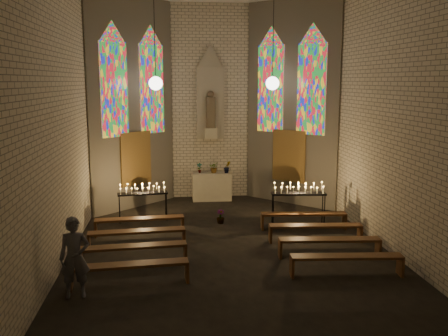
{
  "coord_description": "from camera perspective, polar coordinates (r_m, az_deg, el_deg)",
  "views": [
    {
      "loc": [
        -1.46,
        -12.2,
        4.28
      ],
      "look_at": [
        0.04,
        1.7,
        1.83
      ],
      "focal_mm": 40.0,
      "sensor_mm": 36.0,
      "label": 1
    }
  ],
  "objects": [
    {
      "name": "pew_right_2",
      "position": [
        12.61,
        11.97,
        -8.27
      ],
      "size": [
        2.51,
        0.54,
        0.48
      ],
      "rotation": [
        0.0,
        0.0,
        -0.08
      ],
      "color": "#4F2F16",
      "rests_on": "ground"
    },
    {
      "name": "aisle_flower_pot",
      "position": [
        15.22,
        -0.4,
        -5.58
      ],
      "size": [
        0.26,
        0.26,
        0.42
      ],
      "primitive_type": "imported",
      "rotation": [
        0.0,
        0.0,
        0.1
      ],
      "color": "#4C723F",
      "rests_on": "ground"
    },
    {
      "name": "flower_vase_right",
      "position": [
        17.93,
        0.36,
        0.11
      ],
      "size": [
        0.29,
        0.26,
        0.44
      ],
      "primitive_type": "imported",
      "rotation": [
        0.0,
        0.0,
        0.3
      ],
      "color": "#4C723F",
      "rests_on": "altar"
    },
    {
      "name": "altar",
      "position": [
        18.11,
        -1.4,
        -2.12
      ],
      "size": [
        1.4,
        0.6,
        1.0
      ],
      "primitive_type": "cube",
      "color": "beige",
      "rests_on": "ground"
    },
    {
      "name": "visitor",
      "position": [
        10.48,
        -16.7,
        -9.77
      ],
      "size": [
        0.64,
        0.45,
        1.64
      ],
      "primitive_type": "imported",
      "rotation": [
        0.0,
        0.0,
        0.1
      ],
      "color": "#4E5058",
      "rests_on": "ground"
    },
    {
      "name": "room",
      "position": [
        15.65,
        -0.81,
        7.86
      ],
      "size": [
        8.22,
        12.43,
        7.0
      ],
      "color": "beige",
      "rests_on": "ground"
    },
    {
      "name": "votive_stand_left",
      "position": [
        15.49,
        -9.29,
        -2.59
      ],
      "size": [
        1.55,
        0.54,
        1.11
      ],
      "rotation": [
        0.0,
        0.0,
        0.12
      ],
      "color": "black",
      "rests_on": "ground"
    },
    {
      "name": "votive_stand_right",
      "position": [
        15.13,
        8.53,
        -2.58
      ],
      "size": [
        1.67,
        0.54,
        1.2
      ],
      "rotation": [
        0.0,
        0.0,
        -0.1
      ],
      "color": "black",
      "rests_on": "ground"
    },
    {
      "name": "pew_right_1",
      "position": [
        13.7,
        10.41,
        -6.74
      ],
      "size": [
        2.51,
        0.54,
        0.48
      ],
      "rotation": [
        0.0,
        0.0,
        -0.08
      ],
      "color": "#4F2F16",
      "rests_on": "ground"
    },
    {
      "name": "pew_right_0",
      "position": [
        14.81,
        9.09,
        -5.43
      ],
      "size": [
        2.51,
        0.54,
        0.48
      ],
      "rotation": [
        0.0,
        0.0,
        -0.08
      ],
      "color": "#4F2F16",
      "rests_on": "ground"
    },
    {
      "name": "floor",
      "position": [
        13.02,
        0.63,
        -9.27
      ],
      "size": [
        12.0,
        12.0,
        0.0
      ],
      "primitive_type": "plane",
      "color": "black",
      "rests_on": "ground"
    },
    {
      "name": "pew_left_3",
      "position": [
        10.92,
        -10.72,
        -11.12
      ],
      "size": [
        2.51,
        0.54,
        0.48
      ],
      "rotation": [
        0.0,
        0.0,
        0.08
      ],
      "color": "#4F2F16",
      "rests_on": "ground"
    },
    {
      "name": "pew_left_2",
      "position": [
        12.05,
        -10.28,
        -9.08
      ],
      "size": [
        2.51,
        0.54,
        0.48
      ],
      "rotation": [
        0.0,
        0.0,
        0.08
      ],
      "color": "#4F2F16",
      "rests_on": "ground"
    },
    {
      "name": "pew_right_3",
      "position": [
        11.54,
        13.83,
        -10.07
      ],
      "size": [
        2.51,
        0.54,
        0.48
      ],
      "rotation": [
        0.0,
        0.0,
        -0.08
      ],
      "color": "#4F2F16",
      "rests_on": "ground"
    },
    {
      "name": "flower_vase_left",
      "position": [
        18.0,
        -2.83,
        0.01
      ],
      "size": [
        0.22,
        0.18,
        0.36
      ],
      "primitive_type": "imported",
      "rotation": [
        0.0,
        0.0,
        -0.31
      ],
      "color": "#4C723F",
      "rests_on": "altar"
    },
    {
      "name": "pew_left_1",
      "position": [
        13.19,
        -9.92,
        -7.39
      ],
      "size": [
        2.51,
        0.54,
        0.48
      ],
      "rotation": [
        0.0,
        0.0,
        0.08
      ],
      "color": "#4F2F16",
      "rests_on": "ground"
    },
    {
      "name": "flower_vase_center",
      "position": [
        17.99,
        -1.13,
        0.07
      ],
      "size": [
        0.4,
        0.36,
        0.4
      ],
      "primitive_type": "imported",
      "rotation": [
        0.0,
        0.0,
        -0.16
      ],
      "color": "#4C723F",
      "rests_on": "altar"
    },
    {
      "name": "pew_left_0",
      "position": [
        14.33,
        -9.62,
        -5.96
      ],
      "size": [
        2.51,
        0.54,
        0.48
      ],
      "rotation": [
        0.0,
        0.0,
        0.08
      ],
      "color": "#4F2F16",
      "rests_on": "ground"
    }
  ]
}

